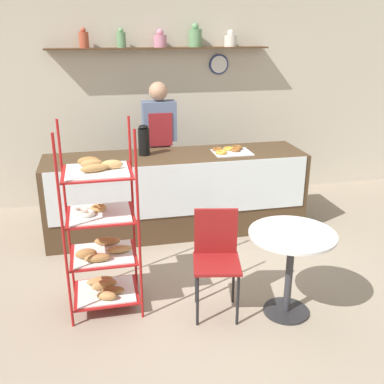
# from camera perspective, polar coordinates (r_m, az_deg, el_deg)

# --- Properties ---
(ground_plane) EXTENTS (14.00, 14.00, 0.00)m
(ground_plane) POSITION_cam_1_polar(r_m,az_deg,el_deg) (4.28, 1.35, -12.03)
(ground_plane) COLOR gray
(back_wall) EXTENTS (10.00, 0.30, 2.70)m
(back_wall) POSITION_cam_1_polar(r_m,az_deg,el_deg) (6.13, -4.12, 11.56)
(back_wall) COLOR beige
(back_wall) RESTS_ON ground_plane
(display_counter) EXTENTS (2.96, 0.75, 0.92)m
(display_counter) POSITION_cam_1_polar(r_m,az_deg,el_deg) (5.23, -2.00, -0.16)
(display_counter) COLOR #4C3823
(display_counter) RESTS_ON ground_plane
(pastry_rack) EXTENTS (0.59, 0.52, 1.60)m
(pastry_rack) POSITION_cam_1_polar(r_m,az_deg,el_deg) (3.80, -11.46, -5.27)
(pastry_rack) COLOR #A51919
(pastry_rack) RESTS_ON ground_plane
(person_worker) EXTENTS (0.40, 0.23, 1.68)m
(person_worker) POSITION_cam_1_polar(r_m,az_deg,el_deg) (5.57, -4.13, 6.10)
(person_worker) COLOR #282833
(person_worker) RESTS_ON ground_plane
(cafe_table) EXTENTS (0.70, 0.70, 0.75)m
(cafe_table) POSITION_cam_1_polar(r_m,az_deg,el_deg) (3.76, 12.44, -7.62)
(cafe_table) COLOR #262628
(cafe_table) RESTS_ON ground_plane
(cafe_chair) EXTENTS (0.45, 0.45, 0.88)m
(cafe_chair) POSITION_cam_1_polar(r_m,az_deg,el_deg) (3.75, 3.09, -7.49)
(cafe_chair) COLOR black
(cafe_chair) RESTS_ON ground_plane
(coffee_carafe) EXTENTS (0.13, 0.13, 0.35)m
(coffee_carafe) POSITION_cam_1_polar(r_m,az_deg,el_deg) (5.08, -6.14, 6.54)
(coffee_carafe) COLOR black
(coffee_carafe) RESTS_ON display_counter
(donut_tray_counter) EXTENTS (0.43, 0.35, 0.05)m
(donut_tray_counter) POSITION_cam_1_polar(r_m,az_deg,el_deg) (5.22, 4.83, 5.26)
(donut_tray_counter) COLOR silver
(donut_tray_counter) RESTS_ON display_counter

